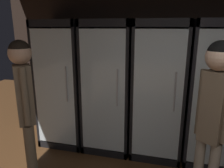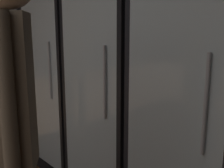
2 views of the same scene
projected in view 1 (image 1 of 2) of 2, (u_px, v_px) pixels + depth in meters
The scene contains 7 objects.
wall_back at pixel (194, 58), 3.14m from camera, with size 6.00×0.06×2.80m, color black.
cooler_far_left at pixel (66, 84), 3.41m from camera, with size 0.69×0.67×1.94m.
cooler_left at pixel (109, 88), 3.24m from camera, with size 0.69×0.67×1.94m.
cooler_center at pixel (159, 91), 3.06m from camera, with size 0.69×0.67×1.94m.
cooler_right at pixel (213, 95), 2.89m from camera, with size 0.69×0.67×1.94m.
shopper_near at pixel (213, 109), 1.84m from camera, with size 0.25×0.23×1.74m.
shopper_far at pixel (25, 102), 2.25m from camera, with size 0.26×0.26×1.72m.
Camera 1 is at (-0.38, -0.30, 1.84)m, focal length 34.42 mm.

